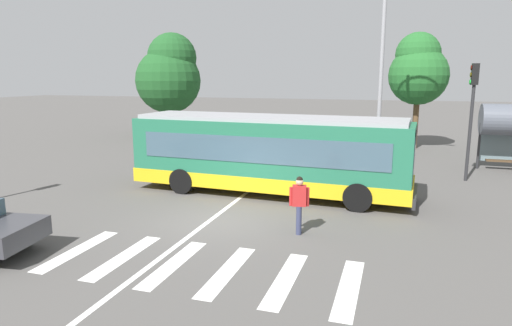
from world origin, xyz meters
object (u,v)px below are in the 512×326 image
(parked_car_white, at_px, (272,137))
(city_transit_bus, at_px, (269,154))
(background_tree_right, at_px, (418,70))
(parked_car_silver, at_px, (231,135))
(twin_arm_street_lamp, at_px, (383,40))
(parked_car_champagne, at_px, (311,139))
(background_tree_left, at_px, (169,74))
(traffic_light_far_corner, at_px, (472,104))
(parked_car_teal, at_px, (358,139))
(pedestrian_crossing_street, at_px, (299,202))

(parked_car_white, bearing_deg, city_transit_bus, -75.01)
(background_tree_right, bearing_deg, parked_car_silver, -166.05)
(city_transit_bus, height_order, twin_arm_street_lamp, twin_arm_street_lamp)
(parked_car_champagne, relative_size, background_tree_left, 0.58)
(city_transit_bus, relative_size, background_tree_left, 1.40)
(traffic_light_far_corner, relative_size, background_tree_left, 0.65)
(city_transit_bus, xyz_separation_m, parked_car_champagne, (-0.40, 10.79, -0.82))
(city_transit_bus, height_order, background_tree_left, background_tree_left)
(parked_car_teal, height_order, traffic_light_far_corner, traffic_light_far_corner)
(parked_car_white, xyz_separation_m, background_tree_left, (-9.33, 4.04, 3.99))
(background_tree_left, bearing_deg, twin_arm_street_lamp, -26.39)
(parked_car_teal, bearing_deg, city_transit_bus, -102.20)
(twin_arm_street_lamp, distance_m, background_tree_right, 7.33)
(parked_car_champagne, distance_m, twin_arm_street_lamp, 7.94)
(pedestrian_crossing_street, height_order, parked_car_teal, pedestrian_crossing_street)
(parked_car_silver, bearing_deg, city_transit_bus, -62.28)
(city_transit_bus, xyz_separation_m, background_tree_right, (5.75, 13.84, 3.39))
(parked_car_white, height_order, background_tree_right, background_tree_right)
(parked_car_teal, distance_m, background_tree_right, 5.92)
(parked_car_champagne, xyz_separation_m, background_tree_right, (6.14, 3.05, 4.22))
(pedestrian_crossing_street, distance_m, parked_car_champagne, 15.13)
(city_transit_bus, distance_m, pedestrian_crossing_street, 4.68)
(traffic_light_far_corner, bearing_deg, city_transit_bus, -148.05)
(parked_car_champagne, xyz_separation_m, twin_arm_street_lamp, (4.17, -3.89, 5.51))
(parked_car_champagne, xyz_separation_m, background_tree_left, (-11.82, 4.04, 3.99))
(city_transit_bus, relative_size, pedestrian_crossing_street, 6.40)
(twin_arm_street_lamp, xyz_separation_m, background_tree_right, (1.97, 6.94, -1.30))
(parked_car_silver, bearing_deg, pedestrian_crossing_street, -62.50)
(parked_car_silver, relative_size, background_tree_right, 0.63)
(city_transit_bus, relative_size, twin_arm_street_lamp, 1.06)
(parked_car_silver, relative_size, traffic_light_far_corner, 0.90)
(parked_car_teal, bearing_deg, twin_arm_street_lamp, -73.17)
(parked_car_white, height_order, background_tree_left, background_tree_left)
(traffic_light_far_corner, bearing_deg, parked_car_teal, 129.04)
(parked_car_champagne, height_order, parked_car_teal, same)
(city_transit_bus, height_order, parked_car_silver, city_transit_bus)
(parked_car_white, bearing_deg, parked_car_silver, 176.38)
(parked_car_teal, bearing_deg, background_tree_right, 37.51)
(city_transit_bus, bearing_deg, parked_car_silver, 117.72)
(pedestrian_crossing_street, xyz_separation_m, parked_car_white, (-4.99, 14.93, -0.20))
(parked_car_white, xyz_separation_m, parked_car_teal, (5.33, 0.51, 0.00))
(city_transit_bus, xyz_separation_m, background_tree_left, (-12.22, 14.84, 3.17))
(city_transit_bus, xyz_separation_m, twin_arm_street_lamp, (3.78, 6.90, 4.69))
(parked_car_champagne, relative_size, traffic_light_far_corner, 0.89)
(pedestrian_crossing_street, distance_m, parked_car_silver, 17.04)
(traffic_light_far_corner, bearing_deg, parked_car_silver, 155.41)
(traffic_light_far_corner, height_order, twin_arm_street_lamp, twin_arm_street_lamp)
(parked_car_silver, bearing_deg, parked_car_white, -3.62)
(parked_car_champagne, height_order, twin_arm_street_lamp, twin_arm_street_lamp)
(twin_arm_street_lamp, bearing_deg, parked_car_teal, 106.83)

